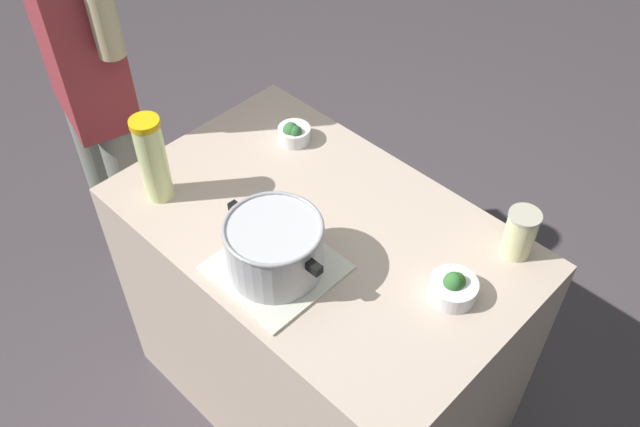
{
  "coord_description": "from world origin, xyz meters",
  "views": [
    {
      "loc": [
        -0.91,
        0.94,
        2.3
      ],
      "look_at": [
        0.0,
        0.0,
        0.95
      ],
      "focal_mm": 38.4,
      "sensor_mm": 36.0,
      "label": 1
    }
  ],
  "objects_px": {
    "cooking_pot": "(274,246)",
    "broccoli_bowl_front": "(294,133)",
    "person_cook": "(94,96)",
    "mason_jar": "(520,233)",
    "broccoli_bowl_center": "(453,287)",
    "lemonade_pitcher": "(153,159)"
  },
  "relations": [
    {
      "from": "mason_jar",
      "to": "broccoli_bowl_front",
      "type": "bearing_deg",
      "value": 7.03
    },
    {
      "from": "cooking_pot",
      "to": "mason_jar",
      "type": "bearing_deg",
      "value": -130.15
    },
    {
      "from": "lemonade_pitcher",
      "to": "broccoli_bowl_front",
      "type": "relative_size",
      "value": 2.65
    },
    {
      "from": "cooking_pot",
      "to": "broccoli_bowl_center",
      "type": "xyz_separation_m",
      "value": [
        -0.38,
        -0.25,
        -0.06
      ]
    },
    {
      "from": "cooking_pot",
      "to": "person_cook",
      "type": "relative_size",
      "value": 0.19
    },
    {
      "from": "broccoli_bowl_center",
      "to": "person_cook",
      "type": "height_order",
      "value": "person_cook"
    },
    {
      "from": "broccoli_bowl_front",
      "to": "broccoli_bowl_center",
      "type": "distance_m",
      "value": 0.74
    },
    {
      "from": "cooking_pot",
      "to": "broccoli_bowl_front",
      "type": "xyz_separation_m",
      "value": [
        0.34,
        -0.4,
        -0.06
      ]
    },
    {
      "from": "broccoli_bowl_center",
      "to": "mason_jar",
      "type": "bearing_deg",
      "value": -97.63
    },
    {
      "from": "lemonade_pitcher",
      "to": "broccoli_bowl_front",
      "type": "xyz_separation_m",
      "value": [
        -0.1,
        -0.44,
        -0.11
      ]
    },
    {
      "from": "cooking_pot",
      "to": "broccoli_bowl_center",
      "type": "bearing_deg",
      "value": -146.49
    },
    {
      "from": "broccoli_bowl_front",
      "to": "person_cook",
      "type": "relative_size",
      "value": 0.06
    },
    {
      "from": "cooking_pot",
      "to": "mason_jar",
      "type": "xyz_separation_m",
      "value": [
        -0.42,
        -0.49,
        -0.02
      ]
    },
    {
      "from": "person_cook",
      "to": "cooking_pot",
      "type": "bearing_deg",
      "value": 176.12
    },
    {
      "from": "mason_jar",
      "to": "person_cook",
      "type": "xyz_separation_m",
      "value": [
        1.37,
        0.43,
        -0.04
      ]
    },
    {
      "from": "mason_jar",
      "to": "person_cook",
      "type": "distance_m",
      "value": 1.44
    },
    {
      "from": "broccoli_bowl_front",
      "to": "broccoli_bowl_center",
      "type": "bearing_deg",
      "value": 168.71
    },
    {
      "from": "cooking_pot",
      "to": "broccoli_bowl_front",
      "type": "height_order",
      "value": "cooking_pot"
    },
    {
      "from": "mason_jar",
      "to": "person_cook",
      "type": "height_order",
      "value": "person_cook"
    },
    {
      "from": "cooking_pot",
      "to": "broccoli_bowl_front",
      "type": "bearing_deg",
      "value": -49.34
    },
    {
      "from": "mason_jar",
      "to": "broccoli_bowl_center",
      "type": "distance_m",
      "value": 0.24
    },
    {
      "from": "broccoli_bowl_center",
      "to": "person_cook",
      "type": "distance_m",
      "value": 1.35
    }
  ]
}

